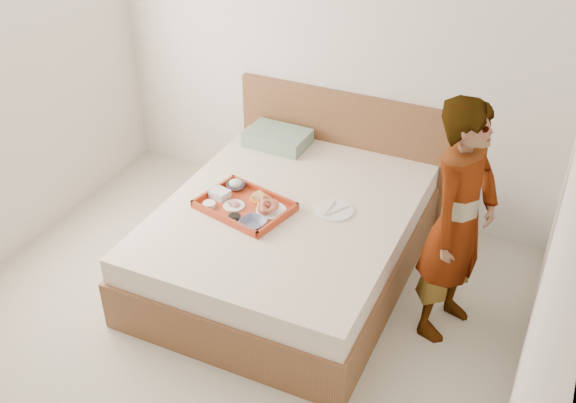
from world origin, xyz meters
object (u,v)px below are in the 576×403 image
at_px(dinner_plate, 334,210).
at_px(tray, 245,205).
at_px(bed, 288,239).
at_px(person, 459,223).

bearing_deg(dinner_plate, tray, -157.78).
distance_m(bed, person, 1.23).
bearing_deg(bed, dinner_plate, 16.69).
height_order(tray, person, person).
distance_m(tray, person, 1.38).
relative_size(dinner_plate, person, 0.16).
bearing_deg(person, bed, 103.00).
xyz_separation_m(bed, tray, (-0.25, -0.13, 0.29)).
bearing_deg(tray, dinner_plate, 35.43).
xyz_separation_m(dinner_plate, person, (0.82, -0.15, 0.24)).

